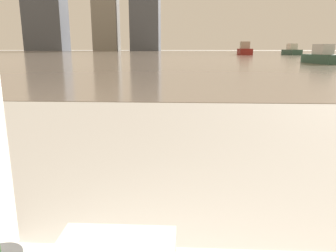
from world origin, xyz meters
TOP-DOWN VIEW (x-y plane):
  - harbor_water at (0.00, 62.00)m, footprint 180.00×110.00m
  - harbor_boat_0 at (9.53, 54.26)m, footprint 2.19×5.57m
  - harbor_boat_1 at (16.92, 54.26)m, footprint 1.94×4.75m
  - harbor_boat_2 at (10.02, 24.96)m, footprint 1.90×3.85m

SIDE VIEW (x-z plane):
  - harbor_water at x=0.00m, z-range 0.00..0.01m
  - harbor_boat_2 at x=10.02m, z-range -0.19..1.19m
  - harbor_boat_1 at x=16.92m, z-range -0.25..1.49m
  - harbor_boat_0 at x=9.53m, z-range -0.29..1.76m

